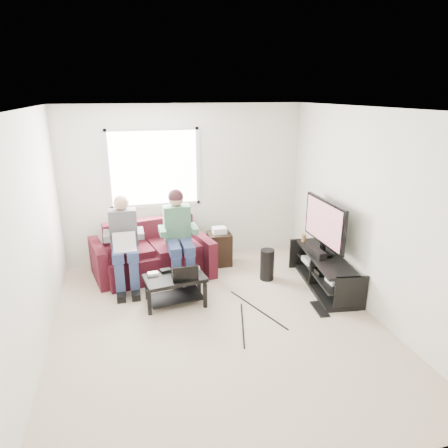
% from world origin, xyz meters
% --- Properties ---
extents(floor, '(4.50, 4.50, 0.00)m').
position_xyz_m(floor, '(0.00, 0.00, 0.00)').
color(floor, '#C0AA95').
rests_on(floor, ground).
extents(ceiling, '(4.50, 4.50, 0.00)m').
position_xyz_m(ceiling, '(0.00, 0.00, 2.60)').
color(ceiling, white).
rests_on(ceiling, wall_back).
extents(wall_back, '(4.50, 0.00, 4.50)m').
position_xyz_m(wall_back, '(0.00, 2.25, 1.30)').
color(wall_back, silver).
rests_on(wall_back, floor).
extents(wall_front, '(4.50, 0.00, 4.50)m').
position_xyz_m(wall_front, '(0.00, -2.25, 1.30)').
color(wall_front, silver).
rests_on(wall_front, floor).
extents(wall_left, '(0.00, 4.50, 4.50)m').
position_xyz_m(wall_left, '(-2.00, 0.00, 1.30)').
color(wall_left, silver).
rests_on(wall_left, floor).
extents(wall_right, '(0.00, 4.50, 4.50)m').
position_xyz_m(wall_right, '(2.00, 0.00, 1.30)').
color(wall_right, silver).
rests_on(wall_right, floor).
extents(window, '(1.48, 0.04, 1.28)m').
position_xyz_m(window, '(-0.50, 2.23, 1.60)').
color(window, white).
rests_on(window, wall_back).
extents(sofa, '(1.94, 1.12, 0.83)m').
position_xyz_m(sofa, '(-0.66, 1.70, 0.31)').
color(sofa, '#401018').
rests_on(sofa, floor).
extents(person_left, '(0.40, 0.71, 1.34)m').
position_xyz_m(person_left, '(-1.06, 1.39, 0.73)').
color(person_left, navy).
rests_on(person_left, sofa).
extents(person_right, '(0.40, 0.71, 1.39)m').
position_xyz_m(person_right, '(-0.26, 1.41, 0.79)').
color(person_right, navy).
rests_on(person_right, sofa).
extents(laptop_silver, '(0.32, 0.23, 0.24)m').
position_xyz_m(laptop_silver, '(-1.06, 1.17, 0.71)').
color(laptop_silver, silver).
rests_on(laptop_silver, person_left).
extents(coffee_table, '(0.86, 0.60, 0.40)m').
position_xyz_m(coffee_table, '(-0.43, 0.65, 0.29)').
color(coffee_table, black).
rests_on(coffee_table, floor).
extents(laptop_black, '(0.39, 0.31, 0.24)m').
position_xyz_m(laptop_black, '(-0.31, 0.57, 0.52)').
color(laptop_black, black).
rests_on(laptop_black, coffee_table).
extents(controller_a, '(0.14, 0.10, 0.04)m').
position_xyz_m(controller_a, '(-0.71, 0.77, 0.42)').
color(controller_a, silver).
rests_on(controller_a, coffee_table).
extents(controller_b, '(0.15, 0.12, 0.04)m').
position_xyz_m(controller_b, '(-0.53, 0.83, 0.42)').
color(controller_b, black).
rests_on(controller_b, coffee_table).
extents(controller_c, '(0.14, 0.10, 0.04)m').
position_xyz_m(controller_c, '(-0.13, 0.80, 0.42)').
color(controller_c, gray).
rests_on(controller_c, coffee_table).
extents(tv_stand, '(0.65, 1.55, 0.50)m').
position_xyz_m(tv_stand, '(1.77, 0.58, 0.22)').
color(tv_stand, black).
rests_on(tv_stand, floor).
extents(tv, '(0.12, 1.10, 0.81)m').
position_xyz_m(tv, '(1.77, 0.68, 0.95)').
color(tv, black).
rests_on(tv, tv_stand).
extents(soundbar, '(0.12, 0.50, 0.10)m').
position_xyz_m(soundbar, '(1.65, 0.68, 0.55)').
color(soundbar, black).
rests_on(soundbar, tv_stand).
extents(drink_cup, '(0.08, 0.08, 0.12)m').
position_xyz_m(drink_cup, '(1.72, 1.21, 0.56)').
color(drink_cup, '#966840').
rests_on(drink_cup, tv_stand).
extents(console_white, '(0.30, 0.22, 0.06)m').
position_xyz_m(console_white, '(1.77, 0.18, 0.29)').
color(console_white, silver).
rests_on(console_white, tv_stand).
extents(console_grey, '(0.34, 0.26, 0.08)m').
position_xyz_m(console_grey, '(1.77, 0.88, 0.30)').
color(console_grey, gray).
rests_on(console_grey, tv_stand).
extents(console_black, '(0.38, 0.30, 0.07)m').
position_xyz_m(console_black, '(1.77, 0.53, 0.30)').
color(console_black, black).
rests_on(console_black, tv_stand).
extents(subwoofer, '(0.21, 0.21, 0.49)m').
position_xyz_m(subwoofer, '(1.04, 1.03, 0.24)').
color(subwoofer, black).
rests_on(subwoofer, floor).
extents(keyboard_floor, '(0.17, 0.41, 0.02)m').
position_xyz_m(keyboard_floor, '(1.40, -0.02, 0.01)').
color(keyboard_floor, black).
rests_on(keyboard_floor, floor).
extents(end_table, '(0.37, 0.37, 0.65)m').
position_xyz_m(end_table, '(0.47, 1.78, 0.29)').
color(end_table, black).
rests_on(end_table, floor).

